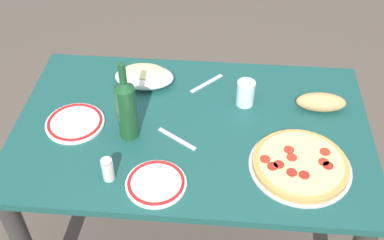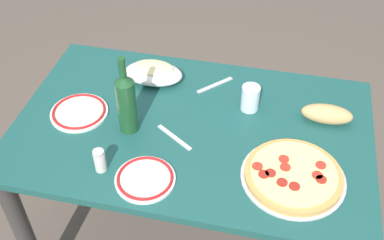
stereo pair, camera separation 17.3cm
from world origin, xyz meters
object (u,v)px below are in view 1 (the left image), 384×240
object	(u,v)px
wine_bottle	(127,108)
spice_shaker	(108,170)
pepperoni_pizza	(300,164)
baked_pasta_dish	(144,76)
side_plate_far	(75,122)
dining_table	(192,150)
side_plate_near	(156,183)
water_glass	(246,93)
bread_loaf	(321,102)

from	to	relation	value
wine_bottle	spice_shaker	distance (m)	0.23
pepperoni_pizza	baked_pasta_dish	world-z (taller)	baked_pasta_dish
side_plate_far	spice_shaker	xyz separation A→B (m)	(-0.18, 0.25, 0.03)
dining_table	side_plate_near	xyz separation A→B (m)	(0.09, 0.29, 0.14)
baked_pasta_dish	water_glass	size ratio (longest dim) A/B	2.34
dining_table	spice_shaker	distance (m)	0.41
dining_table	bread_loaf	distance (m)	0.53
bread_loaf	spice_shaker	bearing A→B (deg)	29.13
side_plate_near	side_plate_far	xyz separation A→B (m)	(0.34, -0.26, -0.00)
dining_table	side_plate_near	distance (m)	0.33
bread_loaf	dining_table	bearing A→B (deg)	15.67
baked_pasta_dish	bread_loaf	xyz separation A→B (m)	(-0.70, 0.10, -0.01)
side_plate_far	bread_loaf	distance (m)	0.93
wine_bottle	spice_shaker	xyz separation A→B (m)	(0.03, 0.21, -0.09)
pepperoni_pizza	wine_bottle	bearing A→B (deg)	-10.36
dining_table	wine_bottle	xyz separation A→B (m)	(0.22, 0.06, 0.26)
bread_loaf	side_plate_near	bearing A→B (deg)	36.40
water_glass	bread_loaf	size ratio (longest dim) A/B	0.54
baked_pasta_dish	spice_shaker	xyz separation A→B (m)	(0.04, 0.51, 0.00)
dining_table	spice_shaker	world-z (taller)	spice_shaker
bread_loaf	wine_bottle	bearing A→B (deg)	15.65
side_plate_far	spice_shaker	distance (m)	0.31
water_glass	spice_shaker	bearing A→B (deg)	43.27
dining_table	side_plate_far	world-z (taller)	side_plate_far
side_plate_near	side_plate_far	bearing A→B (deg)	-37.45
side_plate_near	spice_shaker	bearing A→B (deg)	-5.31
dining_table	wine_bottle	bearing A→B (deg)	15.62
dining_table	spice_shaker	xyz separation A→B (m)	(0.25, 0.27, 0.17)
pepperoni_pizza	bread_loaf	world-z (taller)	bread_loaf
pepperoni_pizza	baked_pasta_dish	distance (m)	0.72
dining_table	baked_pasta_dish	distance (m)	0.36
dining_table	baked_pasta_dish	size ratio (longest dim) A/B	5.50
spice_shaker	pepperoni_pizza	bearing A→B (deg)	-170.90
baked_pasta_dish	side_plate_far	size ratio (longest dim) A/B	1.10
dining_table	bread_loaf	bearing A→B (deg)	-164.33
water_glass	pepperoni_pizza	bearing A→B (deg)	120.48
bread_loaf	pepperoni_pizza	bearing A→B (deg)	71.96
wine_bottle	side_plate_near	world-z (taller)	wine_bottle
wine_bottle	water_glass	xyz separation A→B (m)	(-0.42, -0.21, -0.08)
water_glass	side_plate_near	xyz separation A→B (m)	(0.29, 0.44, -0.04)
wine_bottle	baked_pasta_dish	bearing A→B (deg)	-91.54
side_plate_near	pepperoni_pizza	bearing A→B (deg)	-166.24
dining_table	pepperoni_pizza	size ratio (longest dim) A/B	3.79
pepperoni_pizza	bread_loaf	xyz separation A→B (m)	(-0.10, -0.31, 0.02)
dining_table	spice_shaker	size ratio (longest dim) A/B	15.17
water_glass	side_plate_near	distance (m)	0.52
side_plate_near	spice_shaker	xyz separation A→B (m)	(0.16, -0.01, 0.03)
side_plate_near	spice_shaker	distance (m)	0.16
water_glass	spice_shaker	xyz separation A→B (m)	(0.45, 0.42, -0.01)
baked_pasta_dish	bread_loaf	distance (m)	0.70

